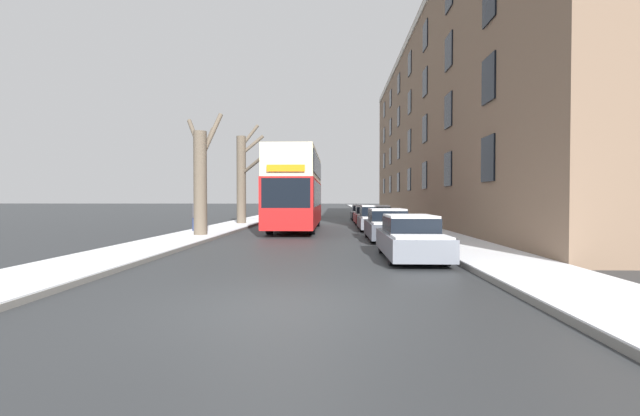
{
  "coord_description": "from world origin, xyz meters",
  "views": [
    {
      "loc": [
        1.01,
        -7.16,
        1.84
      ],
      "look_at": [
        0.29,
        12.69,
        1.42
      ],
      "focal_mm": 24.0,
      "sensor_mm": 36.0,
      "label": 1
    }
  ],
  "objects_px": {
    "parked_car_3": "(367,216)",
    "parked_car_1": "(387,226)",
    "bare_tree_left_1": "(243,176)",
    "oncoming_van": "(310,204)",
    "bare_tree_left_0": "(201,177)",
    "parked_car_0": "(411,238)",
    "parked_car_2": "(375,219)",
    "double_decker_bus": "(297,187)",
    "parked_car_4": "(362,213)",
    "pedestrian_left_sidewalk": "(196,215)"
  },
  "relations": [
    {
      "from": "parked_car_1",
      "to": "oncoming_van",
      "type": "xyz_separation_m",
      "value": [
        -4.9,
        23.74,
        0.66
      ]
    },
    {
      "from": "parked_car_2",
      "to": "pedestrian_left_sidewalk",
      "type": "bearing_deg",
      "value": -163.11
    },
    {
      "from": "double_decker_bus",
      "to": "pedestrian_left_sidewalk",
      "type": "distance_m",
      "value": 6.15
    },
    {
      "from": "parked_car_3",
      "to": "pedestrian_left_sidewalk",
      "type": "xyz_separation_m",
      "value": [
        -9.68,
        -8.76,
        0.4
      ]
    },
    {
      "from": "bare_tree_left_0",
      "to": "parked_car_2",
      "type": "relative_size",
      "value": 1.32
    },
    {
      "from": "parked_car_0",
      "to": "pedestrian_left_sidewalk",
      "type": "height_order",
      "value": "pedestrian_left_sidewalk"
    },
    {
      "from": "oncoming_van",
      "to": "pedestrian_left_sidewalk",
      "type": "distance_m",
      "value": 21.18
    },
    {
      "from": "pedestrian_left_sidewalk",
      "to": "parked_car_0",
      "type": "bearing_deg",
      "value": 126.02
    },
    {
      "from": "oncoming_van",
      "to": "double_decker_bus",
      "type": "bearing_deg",
      "value": -89.1
    },
    {
      "from": "parked_car_3",
      "to": "parked_car_2",
      "type": "bearing_deg",
      "value": -90.0
    },
    {
      "from": "parked_car_3",
      "to": "oncoming_van",
      "type": "distance_m",
      "value": 12.86
    },
    {
      "from": "pedestrian_left_sidewalk",
      "to": "bare_tree_left_1",
      "type": "bearing_deg",
      "value": -108.05
    },
    {
      "from": "parked_car_1",
      "to": "pedestrian_left_sidewalk",
      "type": "relative_size",
      "value": 2.48
    },
    {
      "from": "bare_tree_left_0",
      "to": "parked_car_0",
      "type": "bearing_deg",
      "value": -38.02
    },
    {
      "from": "bare_tree_left_0",
      "to": "parked_car_4",
      "type": "height_order",
      "value": "bare_tree_left_0"
    },
    {
      "from": "bare_tree_left_1",
      "to": "parked_car_0",
      "type": "xyz_separation_m",
      "value": [
        8.76,
        -16.38,
        -2.79
      ]
    },
    {
      "from": "parked_car_2",
      "to": "oncoming_van",
      "type": "relative_size",
      "value": 0.89
    },
    {
      "from": "parked_car_0",
      "to": "parked_car_2",
      "type": "relative_size",
      "value": 0.97
    },
    {
      "from": "bare_tree_left_0",
      "to": "parked_car_4",
      "type": "relative_size",
      "value": 1.31
    },
    {
      "from": "bare_tree_left_1",
      "to": "parked_car_4",
      "type": "height_order",
      "value": "bare_tree_left_1"
    },
    {
      "from": "parked_car_3",
      "to": "parked_car_1",
      "type": "bearing_deg",
      "value": -90.0
    },
    {
      "from": "pedestrian_left_sidewalk",
      "to": "parked_car_4",
      "type": "bearing_deg",
      "value": -133.68
    },
    {
      "from": "parked_car_4",
      "to": "pedestrian_left_sidewalk",
      "type": "distance_m",
      "value": 17.91
    },
    {
      "from": "oncoming_van",
      "to": "parked_car_3",
      "type": "bearing_deg",
      "value": -67.55
    },
    {
      "from": "bare_tree_left_1",
      "to": "oncoming_van",
      "type": "xyz_separation_m",
      "value": [
        3.86,
        13.28,
        -2.11
      ]
    },
    {
      "from": "double_decker_bus",
      "to": "bare_tree_left_0",
      "type": "bearing_deg",
      "value": -126.9
    },
    {
      "from": "bare_tree_left_0",
      "to": "parked_car_0",
      "type": "relative_size",
      "value": 1.35
    },
    {
      "from": "bare_tree_left_0",
      "to": "parked_car_1",
      "type": "xyz_separation_m",
      "value": [
        8.68,
        -0.86,
        -2.22
      ]
    },
    {
      "from": "double_decker_bus",
      "to": "parked_car_3",
      "type": "height_order",
      "value": "double_decker_bus"
    },
    {
      "from": "oncoming_van",
      "to": "pedestrian_left_sidewalk",
      "type": "bearing_deg",
      "value": -103.02
    },
    {
      "from": "parked_car_2",
      "to": "oncoming_van",
      "type": "distance_m",
      "value": 18.37
    },
    {
      "from": "parked_car_2",
      "to": "bare_tree_left_0",
      "type": "bearing_deg",
      "value": -149.18
    },
    {
      "from": "bare_tree_left_0",
      "to": "pedestrian_left_sidewalk",
      "type": "xyz_separation_m",
      "value": [
        -1.0,
        2.24,
        -1.87
      ]
    },
    {
      "from": "bare_tree_left_0",
      "to": "parked_car_3",
      "type": "xyz_separation_m",
      "value": [
        8.68,
        11.0,
        -2.26
      ]
    },
    {
      "from": "bare_tree_left_0",
      "to": "parked_car_1",
      "type": "height_order",
      "value": "bare_tree_left_0"
    },
    {
      "from": "bare_tree_left_0",
      "to": "pedestrian_left_sidewalk",
      "type": "bearing_deg",
      "value": 113.96
    },
    {
      "from": "parked_car_0",
      "to": "parked_car_2",
      "type": "bearing_deg",
      "value": 90.0
    },
    {
      "from": "bare_tree_left_1",
      "to": "oncoming_van",
      "type": "relative_size",
      "value": 1.44
    },
    {
      "from": "parked_car_4",
      "to": "parked_car_2",
      "type": "bearing_deg",
      "value": -90.0
    },
    {
      "from": "bare_tree_left_1",
      "to": "parked_car_2",
      "type": "bearing_deg",
      "value": -26.73
    },
    {
      "from": "parked_car_3",
      "to": "pedestrian_left_sidewalk",
      "type": "bearing_deg",
      "value": -137.83
    },
    {
      "from": "bare_tree_left_0",
      "to": "double_decker_bus",
      "type": "height_order",
      "value": "bare_tree_left_0"
    },
    {
      "from": "bare_tree_left_1",
      "to": "parked_car_0",
      "type": "bearing_deg",
      "value": -61.85
    },
    {
      "from": "parked_car_3",
      "to": "pedestrian_left_sidewalk",
      "type": "distance_m",
      "value": 13.06
    },
    {
      "from": "bare_tree_left_0",
      "to": "parked_car_2",
      "type": "bearing_deg",
      "value": 30.82
    },
    {
      "from": "parked_car_1",
      "to": "parked_car_3",
      "type": "bearing_deg",
      "value": 90.0
    },
    {
      "from": "bare_tree_left_0",
      "to": "parked_car_3",
      "type": "height_order",
      "value": "bare_tree_left_0"
    },
    {
      "from": "double_decker_bus",
      "to": "parked_car_1",
      "type": "relative_size",
      "value": 2.45
    },
    {
      "from": "double_decker_bus",
      "to": "parked_car_4",
      "type": "height_order",
      "value": "double_decker_bus"
    },
    {
      "from": "parked_car_1",
      "to": "parked_car_4",
      "type": "xyz_separation_m",
      "value": [
        0.0,
        18.17,
        -0.03
      ]
    }
  ]
}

